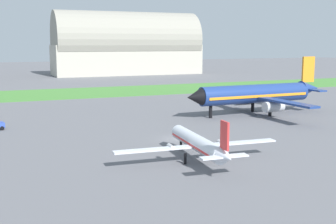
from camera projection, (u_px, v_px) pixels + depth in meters
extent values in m
plane|color=slate|center=(176.00, 139.00, 66.01)|extent=(600.00, 600.00, 0.00)
cube|color=#478438|center=(88.00, 92.00, 128.17)|extent=(360.00, 28.00, 0.08)
cylinder|color=silver|center=(197.00, 143.00, 53.35)|extent=(2.85, 14.12, 1.95)
cone|color=black|center=(176.00, 131.00, 60.65)|extent=(2.03, 2.07, 1.91)
cone|color=silver|center=(226.00, 157.00, 45.65)|extent=(1.92, 2.83, 1.75)
cube|color=red|center=(197.00, 144.00, 53.37)|extent=(2.84, 13.34, 0.27)
cube|color=silver|center=(157.00, 149.00, 51.38)|extent=(10.78, 2.05, 0.19)
cube|color=silver|center=(237.00, 143.00, 54.70)|extent=(10.78, 2.05, 0.19)
cylinder|color=#B7BABF|center=(171.00, 147.00, 52.49)|extent=(0.72, 1.60, 0.62)
cylinder|color=#B7BABF|center=(221.00, 143.00, 54.62)|extent=(0.72, 1.60, 0.62)
cube|color=red|center=(225.00, 135.00, 45.65)|extent=(0.35, 1.76, 3.12)
cube|color=silver|center=(213.00, 158.00, 45.60)|extent=(2.80, 1.34, 0.16)
cube|color=silver|center=(236.00, 156.00, 46.44)|extent=(2.80, 1.34, 0.16)
cylinder|color=black|center=(181.00, 145.00, 59.09)|extent=(0.35, 0.35, 1.36)
cylinder|color=black|center=(185.00, 159.00, 52.10)|extent=(0.35, 0.35, 1.36)
cylinder|color=black|center=(214.00, 156.00, 53.30)|extent=(0.35, 0.35, 1.36)
cylinder|color=navy|center=(255.00, 94.00, 87.99)|extent=(25.16, 4.76, 3.82)
cone|color=black|center=(195.00, 97.00, 82.37)|extent=(3.62, 3.88, 3.75)
cone|color=navy|center=(310.00, 88.00, 93.82)|extent=(4.99, 3.62, 3.44)
cube|color=orange|center=(255.00, 95.00, 88.03)|extent=(23.77, 4.79, 0.54)
cube|color=navy|center=(284.00, 102.00, 80.86)|extent=(3.06, 16.77, 0.38)
cube|color=navy|center=(235.00, 93.00, 95.89)|extent=(3.06, 16.77, 0.38)
cylinder|color=#B7BABF|center=(273.00, 107.00, 83.78)|extent=(4.25, 2.26, 2.10)
cylinder|color=#B7BABF|center=(243.00, 100.00, 93.40)|extent=(4.25, 2.26, 2.10)
cube|color=orange|center=(308.00, 69.00, 92.86)|extent=(3.14, 0.58, 5.56)
cube|color=navy|center=(315.00, 90.00, 91.36)|extent=(2.27, 4.94, 0.31)
cube|color=navy|center=(300.00, 88.00, 95.74)|extent=(2.27, 4.94, 0.31)
cylinder|color=black|center=(211.00, 112.00, 84.27)|extent=(0.69, 0.69, 2.43)
cylinder|color=black|center=(270.00, 110.00, 86.48)|extent=(0.69, 0.69, 2.43)
cylinder|color=black|center=(253.00, 106.00, 91.89)|extent=(0.69, 0.69, 2.43)
cylinder|color=black|center=(2.00, 128.00, 72.44)|extent=(0.74, 0.42, 0.70)
cube|color=#B2AD9E|center=(127.00, 59.00, 204.89)|extent=(69.38, 24.01, 13.98)
cylinder|color=gray|center=(127.00, 40.00, 203.40)|extent=(67.99, 26.41, 26.41)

